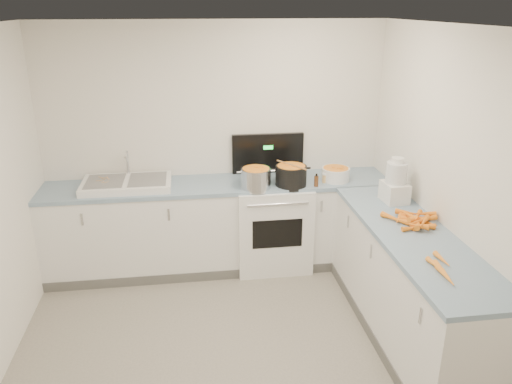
{
  "coord_description": "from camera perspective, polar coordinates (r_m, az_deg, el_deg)",
  "views": [
    {
      "loc": [
        -0.29,
        -3.05,
        2.63
      ],
      "look_at": [
        0.3,
        1.1,
        1.05
      ],
      "focal_mm": 35.0,
      "sensor_mm": 36.0,
      "label": 1
    }
  ],
  "objects": [
    {
      "name": "floor",
      "position": [
        4.04,
        -2.16,
        -20.01
      ],
      "size": [
        3.5,
        4.0,
        0.0
      ],
      "primitive_type": null,
      "color": "gray",
      "rests_on": "ground"
    },
    {
      "name": "ceiling",
      "position": [
        3.07,
        -2.81,
        18.17
      ],
      "size": [
        3.5,
        4.0,
        0.0
      ],
      "primitive_type": null,
      "rotation": [
        3.14,
        0.0,
        0.0
      ],
      "color": "white",
      "rests_on": "ground"
    },
    {
      "name": "wall_back",
      "position": [
        5.24,
        -4.65,
        5.33
      ],
      "size": [
        3.5,
        0.0,
        2.5
      ],
      "primitive_type": null,
      "rotation": [
        1.57,
        0.0,
        0.0
      ],
      "color": "white",
      "rests_on": "ground"
    },
    {
      "name": "wall_right",
      "position": [
        3.92,
        23.94,
        -1.85
      ],
      "size": [
        0.0,
        4.0,
        2.5
      ],
      "primitive_type": null,
      "rotation": [
        1.57,
        0.0,
        -1.57
      ],
      "color": "white",
      "rests_on": "ground"
    },
    {
      "name": "counter_back",
      "position": [
        5.23,
        -4.19,
        -3.8
      ],
      "size": [
        3.5,
        0.62,
        0.94
      ],
      "color": "white",
      "rests_on": "ground"
    },
    {
      "name": "counter_right",
      "position": [
        4.35,
        16.99,
        -10.13
      ],
      "size": [
        0.62,
        2.2,
        0.94
      ],
      "color": "white",
      "rests_on": "ground"
    },
    {
      "name": "stove",
      "position": [
        5.27,
        1.8,
        -3.49
      ],
      "size": [
        0.76,
        0.65,
        1.36
      ],
      "color": "white",
      "rests_on": "ground"
    },
    {
      "name": "sink",
      "position": [
        5.07,
        -14.54,
        0.94
      ],
      "size": [
        0.86,
        0.52,
        0.31
      ],
      "color": "white",
      "rests_on": "counter_back"
    },
    {
      "name": "steel_pot",
      "position": [
        4.88,
        -0.01,
        1.49
      ],
      "size": [
        0.36,
        0.36,
        0.22
      ],
      "primitive_type": "cylinder",
      "rotation": [
        0.0,
        0.0,
        0.29
      ],
      "color": "silver",
      "rests_on": "stove"
    },
    {
      "name": "black_pot",
      "position": [
        4.96,
        4.03,
        1.78
      ],
      "size": [
        0.4,
        0.4,
        0.22
      ],
      "primitive_type": "cylinder",
      "rotation": [
        0.0,
        0.0,
        0.38
      ],
      "color": "black",
      "rests_on": "stove"
    },
    {
      "name": "wooden_spoon",
      "position": [
        4.92,
        4.06,
        3.1
      ],
      "size": [
        0.24,
        0.35,
        0.02
      ],
      "primitive_type": "cylinder",
      "rotation": [
        1.57,
        0.0,
        0.58
      ],
      "color": "#AD7A47",
      "rests_on": "black_pot"
    },
    {
      "name": "mixing_bowl",
      "position": [
        5.15,
        9.07,
        2.02
      ],
      "size": [
        0.34,
        0.34,
        0.13
      ],
      "primitive_type": "cylinder",
      "rotation": [
        0.0,
        0.0,
        0.22
      ],
      "color": "white",
      "rests_on": "counter_back"
    },
    {
      "name": "extract_bottle",
      "position": [
        4.96,
        6.9,
        1.23
      ],
      "size": [
        0.04,
        0.04,
        0.11
      ],
      "primitive_type": "cylinder",
      "color": "#593319",
      "rests_on": "counter_back"
    },
    {
      "name": "spice_jar",
      "position": [
        5.08,
        7.86,
        1.53
      ],
      "size": [
        0.05,
        0.05,
        0.08
      ],
      "primitive_type": "cylinder",
      "color": "#E5B266",
      "rests_on": "counter_back"
    },
    {
      "name": "food_processor",
      "position": [
        4.68,
        15.65,
        1.0
      ],
      "size": [
        0.22,
        0.26,
        0.42
      ],
      "color": "white",
      "rests_on": "counter_right"
    },
    {
      "name": "carrot_pile",
      "position": [
        4.29,
        17.63,
        -3.04
      ],
      "size": [
        0.46,
        0.41,
        0.09
      ],
      "color": "orange",
      "rests_on": "counter_right"
    },
    {
      "name": "peeled_carrots",
      "position": [
        3.63,
        20.46,
        -8.17
      ],
      "size": [
        0.14,
        0.43,
        0.04
      ],
      "color": "orange",
      "rests_on": "counter_right"
    },
    {
      "name": "peelings",
      "position": [
        5.11,
        -16.93,
        1.34
      ],
      "size": [
        0.14,
        0.22,
        0.01
      ],
      "color": "tan",
      "rests_on": "sink"
    }
  ]
}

